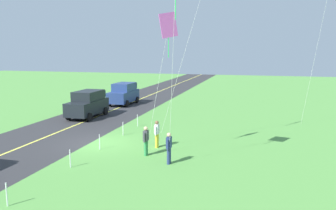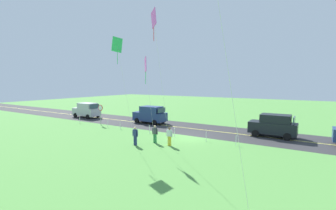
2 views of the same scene
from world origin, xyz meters
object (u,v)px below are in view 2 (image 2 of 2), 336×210
Objects in this scene: car_suv_foreground at (150,115)px; car_parked_east_far at (87,110)px; kite_blue_mid at (117,47)px; kite_yellow_high at (146,66)px; stop_sign at (101,111)px; person_adult_near at (169,136)px; kite_red_low at (154,21)px; person_adult_companion at (135,135)px; person_child_watcher at (155,133)px; car_parked_west_near at (273,125)px.

car_parked_east_far is at bearing 5.86° from car_suv_foreground.
kite_yellow_high is at bearing -157.20° from kite_blue_mid.
car_suv_foreground is at bearing -137.39° from stop_sign.
car_parked_east_far reaches higher than person_adult_near.
kite_red_low reaches higher than car_suv_foreground.
person_child_watcher is at bearing -134.05° from person_adult_companion.
kite_red_low is (-19.64, 9.74, 8.55)m from car_parked_east_far.
person_child_watcher is 6.02m from kite_yellow_high.
car_suv_foreground and car_parked_west_near have the same top height.
stop_sign is at bearing -26.76° from kite_red_low.
person_adult_near is 1.60m from person_child_watcher.
kite_blue_mid is (3.84, 2.07, 7.50)m from person_adult_near.
kite_blue_mid is at bearing 32.44° from person_adult_near.
stop_sign is at bearing -106.75° from person_child_watcher.
kite_yellow_high reaches higher than stop_sign.
kite_red_low reaches higher than kite_yellow_high.
car_parked_east_far is 18.65m from person_adult_companion.
person_adult_near is 9.28m from kite_red_low.
car_parked_west_near is at bearing -146.36° from person_adult_companion.
person_child_watcher is 0.17× the size of kite_blue_mid.
kite_blue_mid is at bearing 22.80° from kite_yellow_high.
car_parked_east_far reaches higher than person_adult_companion.
person_adult_near is at bearing -144.91° from kite_yellow_high.
kite_red_low is 4.52m from kite_blue_mid.
person_child_watcher is at bearing 43.86° from car_parked_west_near.
person_child_watcher is (-11.08, 3.71, -0.94)m from stop_sign.
person_adult_near is at bearing -81.28° from kite_red_low.
person_adult_near and person_adult_companion have the same top height.
kite_red_low is (-13.10, 6.60, 7.91)m from stop_sign.
kite_red_low is at bearing 153.62° from car_parked_east_far.
car_parked_east_far is at bearing -30.44° from kite_blue_mid.
car_parked_west_near is 0.48× the size of kite_blue_mid.
stop_sign is (-6.54, 3.14, 0.65)m from car_parked_east_far.
kite_red_low reaches higher than car_parked_west_near.
stop_sign is (4.66, 4.29, 0.65)m from car_suv_foreground.
car_parked_west_near is 0.58× the size of kite_yellow_high.
stop_sign reaches higher than car_parked_west_near.
car_suv_foreground is at bearing -72.43° from person_adult_companion.
person_adult_near is at bearing -162.86° from person_adult_companion.
kite_yellow_high reaches higher than person_adult_companion.
person_child_watcher is at bearing -0.12° from person_adult_near.
person_adult_companion is at bearing 17.72° from kite_yellow_high.
car_suv_foreground is at bearing 0.89° from car_parked_west_near.
kite_blue_mid is (2.24, 2.19, 7.50)m from person_child_watcher.
kite_red_low is at bearing 143.83° from person_adult_companion.
car_suv_foreground is 2.75× the size of person_child_watcher.
car_parked_east_far is 2.75× the size of person_adult_companion.
person_adult_near is at bearing -151.67° from kite_blue_mid.
car_parked_west_near is at bearing -132.14° from kite_yellow_high.
person_adult_near is 0.17× the size of kite_blue_mid.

